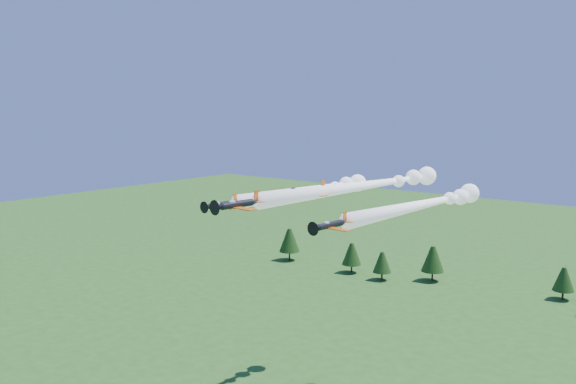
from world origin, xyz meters
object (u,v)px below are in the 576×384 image
Objects in this scene: plane_lead at (367,185)px; plane_right at (427,203)px; plane_left at (315,189)px; plane_slot at (309,192)px.

plane_lead is 1.16× the size of plane_right.
plane_left is 24.57m from plane_right.
plane_slot is (-3.47, -12.72, -0.11)m from plane_lead.
plane_left is 19.83m from plane_slot.
plane_lead is 15.01m from plane_left.
plane_right is 5.84× the size of plane_slot.
plane_right is at bearing 52.42° from plane_slot.
plane_left is at bearing 126.12° from plane_slot.
plane_right is (24.56, -0.23, -0.38)m from plane_left.
plane_right is at bearing 24.74° from plane_lead.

